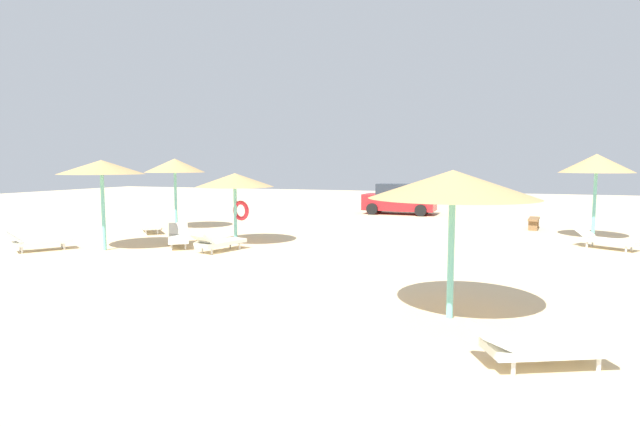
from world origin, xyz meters
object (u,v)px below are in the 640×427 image
parasol_4 (453,185)px  lounger_2 (149,225)px  parasol_2 (175,166)px  lounger_0 (218,242)px  bench_0 (534,221)px  lounger_1 (605,239)px  parasol_0 (235,181)px  lounger_5 (178,237)px  parasol_1 (596,164)px  parked_car (399,199)px  lounger_3 (37,241)px  parasol_3 (101,168)px  lounger_4 (538,346)px

parasol_4 → lounger_2: 15.09m
parasol_2 → lounger_0: bearing=-42.4°
bench_0 → parasol_2: bearing=-160.1°
parasol_4 → lounger_1: parasol_4 is taller
bench_0 → lounger_2: bearing=-156.2°
parasol_0 → lounger_5: 2.72m
parasol_1 → parked_car: bearing=140.2°
lounger_1 → lounger_2: 16.97m
lounger_2 → lounger_3: lounger_3 is taller
parasol_3 → parasol_4: size_ratio=0.98×
parasol_0 → parasol_1: (11.94, 5.43, 0.60)m
lounger_2 → lounger_1: bearing=6.5°
bench_0 → parasol_1: bearing=-54.0°
parasol_1 → parasol_2: size_ratio=1.04×
parasol_4 → lounger_1: size_ratio=1.53×
lounger_4 → lounger_5: (-10.91, 6.96, 0.01)m
parasol_3 → lounger_4: parasol_3 is taller
parasol_0 → parasol_1: bearing=24.5°
lounger_3 → lounger_5: 4.39m
lounger_5 → parked_car: bearing=70.9°
parasol_3 → lounger_3: (-1.92, -0.87, -2.37)m
lounger_2 → lounger_5: bearing=-38.0°
parasol_1 → lounger_5: bearing=-154.2°
parasol_3 → lounger_5: size_ratio=1.54×
parasol_4 → lounger_5: 11.01m
parasol_0 → parked_car: parasol_0 is taller
parasol_2 → parasol_0: bearing=-31.5°
parasol_4 → lounger_0: bearing=149.0°
parasol_3 → lounger_2: 4.94m
parasol_2 → lounger_2: 2.78m
parasol_0 → parasol_3: 4.29m
parasol_4 → lounger_2: (-12.83, 7.66, -2.12)m
parasol_0 → parasol_3: parasol_3 is taller
parasol_0 → parasol_3: size_ratio=0.92×
lounger_1 → lounger_3: lounger_3 is taller
lounger_0 → lounger_3: 5.86m
lounger_0 → bench_0: size_ratio=1.30×
parasol_0 → lounger_1: parasol_0 is taller
lounger_0 → lounger_2: bearing=149.5°
bench_0 → parked_car: 8.30m
parasol_0 → parasol_3: bearing=-142.3°
parasol_1 → lounger_1: bearing=-88.9°
parasol_4 → lounger_2: size_ratio=1.65×
parked_car → lounger_1: bearing=-46.9°
lounger_1 → parked_car: (-8.78, 9.37, 0.51)m
lounger_0 → lounger_5: (-1.84, 0.45, 0.00)m
lounger_0 → parasol_0: bearing=98.8°
lounger_2 → lounger_5: (3.29, -2.57, 0.01)m
parked_car → parasol_0: bearing=-104.1°
parasol_4 → bench_0: size_ratio=1.95×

